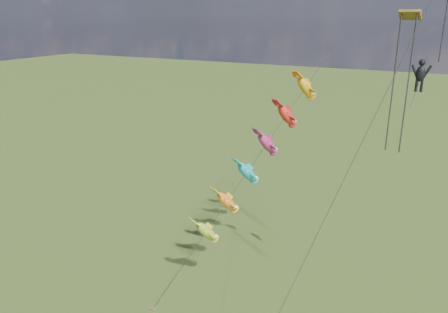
% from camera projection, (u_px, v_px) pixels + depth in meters
% --- Properties ---
extents(ground, '(300.00, 300.00, 0.00)m').
position_uv_depth(ground, '(29.00, 288.00, 33.40)').
color(ground, '#263D0F').
extents(fish_windsock_rig, '(8.19, 13.82, 17.45)m').
position_uv_depth(fish_windsock_rig, '(257.00, 158.00, 32.35)').
color(fish_windsock_rig, brown).
rests_on(fish_windsock_rig, ground).
extents(parafoil_rig, '(7.99, 16.14, 27.31)m').
position_uv_depth(parafoil_rig, '(422.00, 51.00, 22.44)').
color(parafoil_rig, brown).
rests_on(parafoil_rig, ground).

